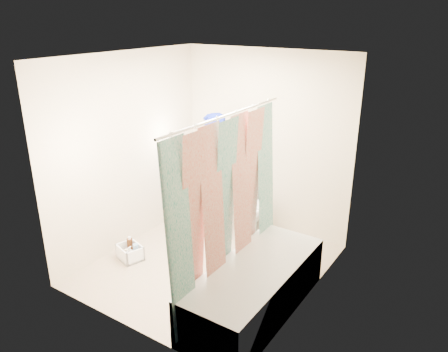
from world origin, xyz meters
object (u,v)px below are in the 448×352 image
Objects in this scene: bathtub at (255,287)px; cleaning_caddy at (130,253)px; plumber at (212,174)px; toilet at (254,207)px.

bathtub is 4.91× the size of cleaning_caddy.
plumber reaches higher than cleaning_caddy.
toilet is at bearing 83.92° from plumber.
toilet is 2.02× the size of cleaning_caddy.
cleaning_caddy is at bearing 179.76° from bathtub.
bathtub is 1.87m from plumber.
plumber is at bearing 138.47° from bathtub.
bathtub reaches higher than cleaning_caddy.
plumber is 4.56× the size of cleaning_caddy.
bathtub is at bearing -77.57° from toilet.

